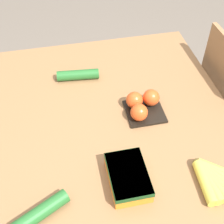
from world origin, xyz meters
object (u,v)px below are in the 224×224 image
Objects in this scene: cucumber_near at (78,75)px; cucumber_far at (41,212)px; tomato_pack at (142,105)px; banana_bunch at (213,178)px; carrot_bag at (128,176)px.

cucumber_near is 0.64m from cucumber_far.
cucumber_near is at bearing -138.76° from tomato_pack.
tomato_pack is (-0.35, -0.14, 0.02)m from banana_bunch.
cucumber_far is (0.06, -0.28, -0.01)m from carrot_bag.
tomato_pack is at bearing -158.39° from banana_bunch.
banana_bunch is 0.94× the size of carrot_bag.
carrot_bag is at bearing 9.16° from cucumber_near.
banana_bunch is at bearing 90.68° from cucumber_far.
tomato_pack reaches higher than cucumber_near.
cucumber_near is (-0.60, -0.36, 0.00)m from banana_bunch.
carrot_bag is 0.29m from cucumber_far.
banana_bunch is 0.38m from tomato_pack.
carrot_bag is at bearing -101.39° from banana_bunch.
tomato_pack is at bearing 156.28° from carrot_bag.
cucumber_far is at bearing -48.95° from tomato_pack.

